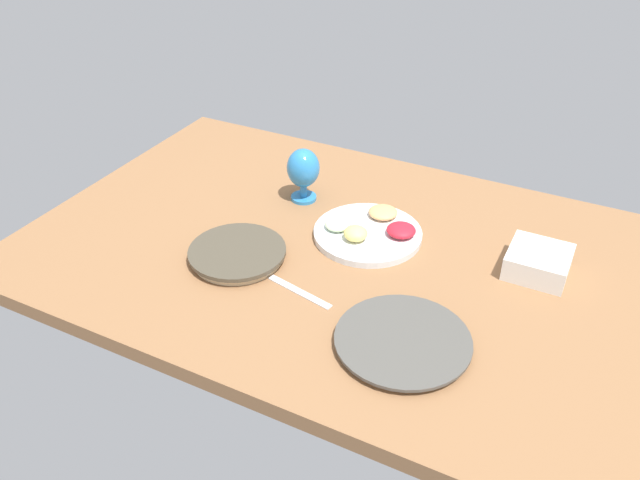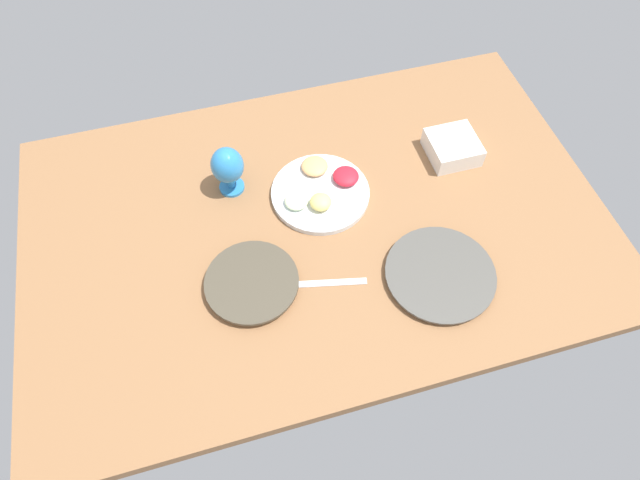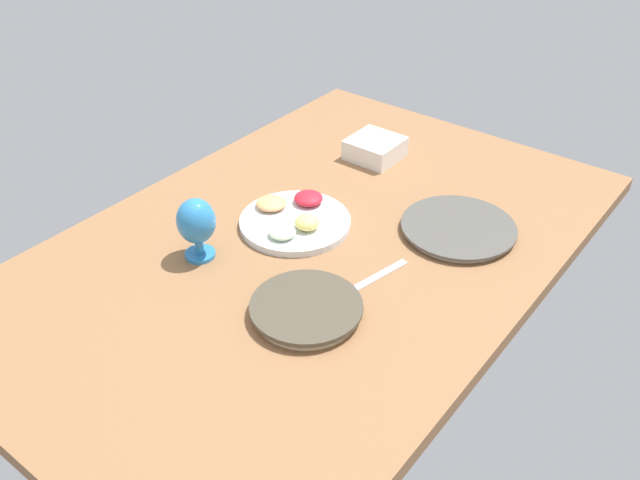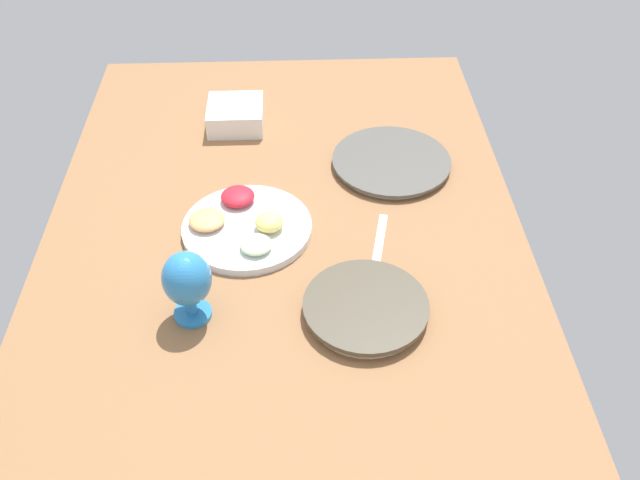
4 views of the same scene
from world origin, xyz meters
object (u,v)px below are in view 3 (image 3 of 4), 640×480
object	(u,v)px
square_bowl_white	(375,147)
dinner_plate_right	(458,228)
dinner_plate_left	(306,309)
hurricane_glass_blue	(196,223)
fruit_platter	(295,219)

from	to	relation	value
square_bowl_white	dinner_plate_right	bearing A→B (deg)	-117.03
dinner_plate_right	dinner_plate_left	bearing A→B (deg)	167.56
hurricane_glass_blue	dinner_plate_right	bearing A→B (deg)	-43.02
dinner_plate_left	hurricane_glass_blue	world-z (taller)	hurricane_glass_blue
dinner_plate_left	fruit_platter	distance (cm)	34.49
dinner_plate_left	square_bowl_white	xyz separation A→B (cm)	(66.85, 27.81, 1.89)
dinner_plate_right	fruit_platter	bearing A→B (deg)	123.16
dinner_plate_left	dinner_plate_right	distance (cm)	48.47
dinner_plate_right	hurricane_glass_blue	xyz separation A→B (cm)	(-46.45, 43.35, 8.32)
dinner_plate_left	hurricane_glass_blue	size ratio (longest dim) A/B	1.56
dinner_plate_left	hurricane_glass_blue	distance (cm)	33.86
square_bowl_white	dinner_plate_left	bearing A→B (deg)	-157.41
dinner_plate_left	fruit_platter	bearing A→B (deg)	43.65
dinner_plate_right	hurricane_glass_blue	world-z (taller)	hurricane_glass_blue
dinner_plate_right	fruit_platter	distance (cm)	40.92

